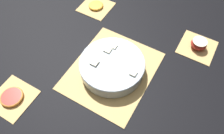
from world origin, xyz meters
TOP-DOWN VIEW (x-y plane):
  - ground_plane at (0.00, 0.00)m, footprint 6.00×6.00m
  - bamboo_mat_center at (-0.00, 0.00)m, footprint 0.41×0.34m
  - coaster_mat_near_left at (-0.32, -0.29)m, footprint 0.16×0.16m
  - coaster_mat_near_right at (0.32, -0.29)m, footprint 0.16×0.16m
  - coaster_mat_far_left at (-0.32, 0.29)m, footprint 0.16×0.16m
  - fruit_salad_bowl at (0.00, -0.00)m, footprint 0.28×0.28m
  - apple_half at (-0.32, 0.29)m, footprint 0.07×0.07m
  - orange_slice_whole at (-0.32, -0.29)m, footprint 0.08×0.08m
  - grapefruit_slice at (0.32, -0.29)m, footprint 0.09×0.09m

SIDE VIEW (x-z plane):
  - ground_plane at x=0.00m, z-range 0.00..0.00m
  - coaster_mat_near_left at x=-0.32m, z-range 0.00..0.01m
  - coaster_mat_far_left at x=-0.32m, z-range 0.00..0.01m
  - coaster_mat_near_right at x=0.32m, z-range 0.00..0.01m
  - bamboo_mat_center at x=0.00m, z-range 0.00..0.01m
  - orange_slice_whole at x=-0.32m, z-range 0.01..0.02m
  - grapefruit_slice at x=0.32m, z-range 0.01..0.02m
  - apple_half at x=-0.32m, z-range 0.01..0.05m
  - fruit_salad_bowl at x=0.00m, z-range 0.01..0.08m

